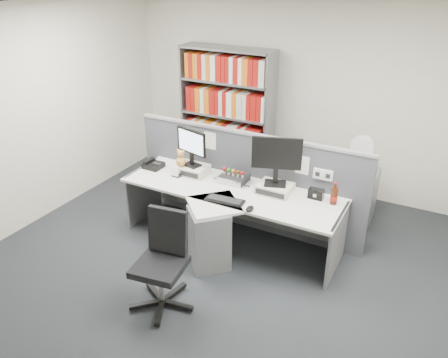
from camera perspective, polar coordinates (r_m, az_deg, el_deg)
The scene contains 21 objects.
ground at distance 4.95m, azimuth -3.62°, elevation -12.59°, with size 5.50×5.50×0.00m, color #2B2F33.
room_shell at distance 4.08m, azimuth -4.32°, elevation 7.47°, with size 5.04×5.54×2.72m.
partition at distance 5.53m, azimuth 2.96°, elevation -0.13°, with size 3.00×0.08×1.27m.
desk at distance 5.11m, azimuth -0.29°, elevation -4.92°, with size 2.60×1.20×0.72m.
monitor_riser_left at distance 5.53m, azimuth -4.10°, elevation 1.24°, with size 0.38×0.31×0.10m.
monitor_riser_right at distance 5.09m, azimuth 6.50°, elevation -1.20°, with size 0.38×0.31×0.10m.
monitor_left at distance 5.41m, azimuth -4.20°, elevation 4.41°, with size 0.45×0.19×0.47m.
monitor_right at distance 4.93m, azimuth 6.73°, elevation 2.79°, with size 0.53×0.24×0.56m.
desktop_pc at distance 5.32m, azimuth 1.27°, elevation 0.11°, with size 0.31×0.28×0.08m.
figurines at distance 5.26m, azimuth 1.20°, elevation 0.95°, with size 0.29×0.05×0.09m.
keyboard at distance 4.88m, azimuth 0.11°, elevation -2.74°, with size 0.44×0.19×0.03m.
mouse at distance 4.72m, azimuth 3.32°, elevation -3.80°, with size 0.08×0.12×0.05m, color black.
desk_phone at distance 5.75m, azimuth -9.05°, elevation 1.80°, with size 0.23×0.21×0.10m.
desk_calendar at distance 5.46m, azimuth -6.15°, elevation 0.84°, with size 0.11×0.08×0.13m.
plush_toy at distance 5.48m, azimuth -5.53°, elevation 2.54°, with size 0.12×0.12×0.21m.
speaker at distance 5.03m, azimuth 11.66°, elevation -1.87°, with size 0.17×0.09×0.11m, color black.
cola_bottle at distance 4.94m, azimuth 13.86°, elevation -2.12°, with size 0.08×0.08×0.26m.
shelving_unit at distance 6.77m, azimuth 0.40°, elevation 7.91°, with size 1.41×0.40×2.00m.
filing_cabinet at distance 5.99m, azimuth 16.40°, elevation -2.27°, with size 0.45×0.61×0.70m.
desk_fan at distance 5.72m, azimuth 17.23°, elevation 3.60°, with size 0.30×0.18×0.50m.
office_chair at distance 4.40m, azimuth -7.78°, elevation -9.95°, with size 0.63×0.64×0.96m.
Camera 1 is at (2.08, -3.26, 3.09)m, focal length 35.81 mm.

